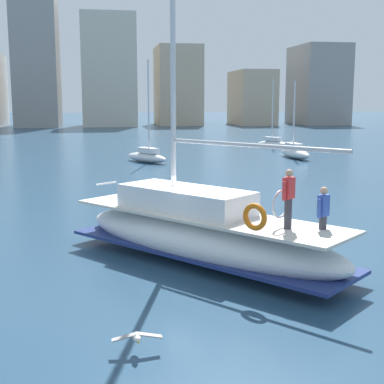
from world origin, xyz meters
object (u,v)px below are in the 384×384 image
(moored_cutter_left, at_px, (274,143))
(seagull, at_px, (137,337))
(main_sailboat, at_px, (201,232))
(moored_catamaran, at_px, (147,156))
(moored_sloop_near, at_px, (295,152))

(moored_cutter_left, bearing_deg, seagull, -111.39)
(main_sailboat, xyz_separation_m, moored_catamaran, (0.72, 26.71, -0.38))
(main_sailboat, bearing_deg, seagull, -112.09)
(main_sailboat, xyz_separation_m, moored_sloop_near, (13.19, 27.74, -0.38))
(moored_sloop_near, distance_m, moored_catamaran, 12.51)
(moored_cutter_left, xyz_separation_m, seagull, (-16.99, -43.38, -0.16))
(moored_sloop_near, height_order, moored_catamaran, moored_catamaran)
(main_sailboat, xyz_separation_m, seagull, (-2.34, -5.77, -0.58))
(main_sailboat, relative_size, moored_cutter_left, 2.08)
(moored_catamaran, distance_m, seagull, 32.63)
(moored_cutter_left, relative_size, seagull, 7.14)
(main_sailboat, distance_m, moored_sloop_near, 30.71)
(moored_catamaran, relative_size, seagull, 8.06)
(seagull, bearing_deg, main_sailboat, 67.91)
(moored_sloop_near, bearing_deg, moored_cutter_left, 81.61)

